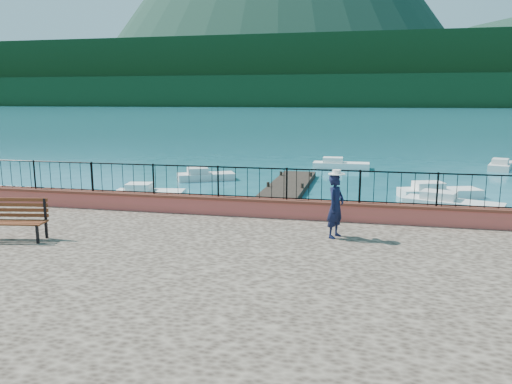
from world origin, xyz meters
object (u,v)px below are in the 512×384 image
at_px(boat_1, 453,201).
at_px(boat_2, 440,189).
at_px(boat_3, 206,174).
at_px(boat_4, 341,163).
at_px(boat_0, 149,191).
at_px(boat_5, 501,163).
at_px(park_bench, 9,228).
at_px(person, 336,206).

distance_m(boat_1, boat_2, 2.95).
relative_size(boat_3, boat_4, 0.87).
bearing_deg(boat_2, boat_4, 102.60).
distance_m(boat_0, boat_5, 24.75).
distance_m(boat_3, boat_4, 10.38).
bearing_deg(park_bench, boat_4, 63.44).
distance_m(boat_0, boat_2, 14.41).
xyz_separation_m(boat_2, boat_5, (5.57, 11.63, 0.00)).
bearing_deg(boat_1, boat_2, 113.51).
bearing_deg(boat_0, boat_2, 4.77).
bearing_deg(boat_4, park_bench, -107.37).
bearing_deg(boat_4, boat_1, -66.61).
bearing_deg(person, boat_4, 25.70).
xyz_separation_m(park_bench, boat_3, (-0.33, 17.43, -1.12)).
bearing_deg(boat_2, park_bench, -147.27).
relative_size(person, boat_5, 0.45).
relative_size(park_bench, boat_3, 0.60).
distance_m(park_bench, boat_2, 19.64).
bearing_deg(boat_0, person, -53.66).
xyz_separation_m(boat_3, boat_4, (7.70, 6.96, 0.00)).
distance_m(person, boat_2, 13.66).
xyz_separation_m(person, boat_3, (-8.64, 15.33, -1.65)).
relative_size(boat_4, boat_5, 1.04).
distance_m(person, boat_1, 11.01).
relative_size(person, boat_1, 0.41).
bearing_deg(boat_1, park_bench, -116.82).
xyz_separation_m(boat_0, boat_1, (14.13, 0.63, 0.00)).
height_order(boat_1, boat_4, same).
xyz_separation_m(boat_0, boat_3, (0.92, 6.07, 0.00)).
height_order(park_bench, boat_5, park_bench).
bearing_deg(boat_5, boat_1, 177.86).
bearing_deg(boat_3, boat_1, -48.98).
distance_m(boat_0, boat_4, 15.62).
bearing_deg(person, boat_5, 1.08).
bearing_deg(boat_1, boat_5, 89.88).
xyz_separation_m(park_bench, boat_2, (12.71, 14.93, -1.12)).
bearing_deg(person, boat_2, 4.33).
distance_m(person, boat_3, 17.67).
distance_m(boat_1, boat_5, 15.54).
bearing_deg(boat_0, boat_5, 28.31).
height_order(boat_1, boat_5, same).
bearing_deg(boat_0, park_bench, -93.30).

